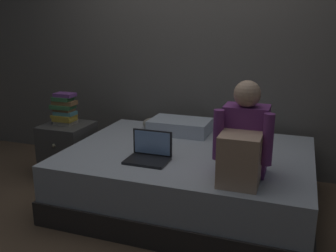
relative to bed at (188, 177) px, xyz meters
name	(u,v)px	position (x,y,z in m)	size (l,w,h in m)	color
ground_plane	(153,215)	(-0.20, -0.30, -0.24)	(8.00, 8.00, 0.00)	brown
wall_back	(197,37)	(-0.20, 0.90, 1.11)	(5.60, 0.10, 2.70)	#605B56
bed	(188,177)	(0.00, 0.00, 0.00)	(2.00, 1.50, 0.48)	#332D2B
nightstand	(68,150)	(-1.30, 0.18, 0.03)	(0.44, 0.46, 0.53)	#474442
person_sitting	(243,142)	(0.50, -0.41, 0.49)	(0.39, 0.44, 0.66)	#75337A
laptop	(149,153)	(-0.22, -0.32, 0.30)	(0.32, 0.23, 0.22)	black
pillow	(180,126)	(-0.22, 0.45, 0.31)	(0.56, 0.36, 0.13)	silver
book_stack	(64,109)	(-1.32, 0.19, 0.44)	(0.24, 0.17, 0.31)	beige
clothes_pile	(157,126)	(-0.44, 0.41, 0.30)	(0.31, 0.29, 0.12)	gray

